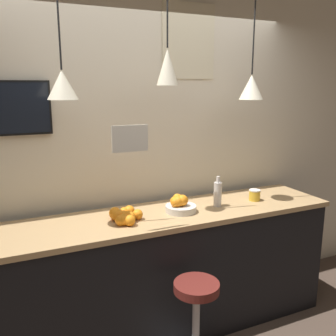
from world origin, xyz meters
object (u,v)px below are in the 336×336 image
bar_stool (196,316)px  juice_bottle (218,194)px  spread_jar (255,195)px  fruit_bowl (180,205)px

bar_stool → juice_bottle: size_ratio=2.74×
bar_stool → spread_jar: (0.83, 0.51, 0.60)m
juice_bottle → spread_jar: juice_bottle is taller
juice_bottle → spread_jar: (0.37, 0.00, -0.06)m
fruit_bowl → spread_jar: (0.70, -0.00, -0.01)m
bar_stool → fruit_bowl: 0.80m
bar_stool → fruit_bowl: size_ratio=2.84×
fruit_bowl → juice_bottle: 0.34m
fruit_bowl → spread_jar: fruit_bowl is taller
juice_bottle → bar_stool: bearing=-132.4°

